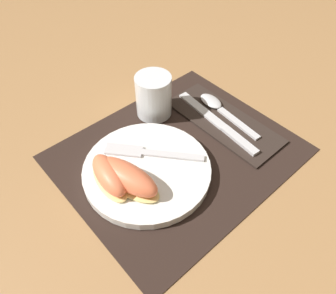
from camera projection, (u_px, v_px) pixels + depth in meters
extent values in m
plane|color=#A37547|center=(178.00, 154.00, 0.64)|extent=(3.00, 3.00, 0.00)
cube|color=black|center=(178.00, 153.00, 0.63)|extent=(0.43, 0.36, 0.00)
cylinder|color=white|center=(147.00, 170.00, 0.59)|extent=(0.23, 0.23, 0.02)
cylinder|color=silver|center=(154.00, 96.00, 0.68)|extent=(0.08, 0.08, 0.09)
cylinder|color=yellow|center=(154.00, 106.00, 0.70)|extent=(0.06, 0.06, 0.03)
cube|color=#2D231E|center=(222.00, 120.00, 0.69)|extent=(0.10, 0.26, 0.00)
cube|color=silver|center=(239.00, 140.00, 0.65)|extent=(0.02, 0.09, 0.01)
cube|color=silver|center=(202.00, 110.00, 0.71)|extent=(0.03, 0.14, 0.01)
cube|color=silver|center=(238.00, 123.00, 0.68)|extent=(0.02, 0.11, 0.01)
ellipsoid|color=silver|center=(211.00, 101.00, 0.73)|extent=(0.04, 0.06, 0.01)
cube|color=silver|center=(173.00, 155.00, 0.60)|extent=(0.09, 0.10, 0.00)
cube|color=silver|center=(124.00, 150.00, 0.61)|extent=(0.07, 0.07, 0.00)
ellipsoid|color=#F4DB84|center=(110.00, 181.00, 0.56)|extent=(0.06, 0.11, 0.01)
ellipsoid|color=#F2754C|center=(109.00, 175.00, 0.55)|extent=(0.06, 0.10, 0.04)
ellipsoid|color=#F4DB84|center=(127.00, 182.00, 0.56)|extent=(0.08, 0.14, 0.01)
ellipsoid|color=#F2754C|center=(126.00, 176.00, 0.55)|extent=(0.08, 0.13, 0.04)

